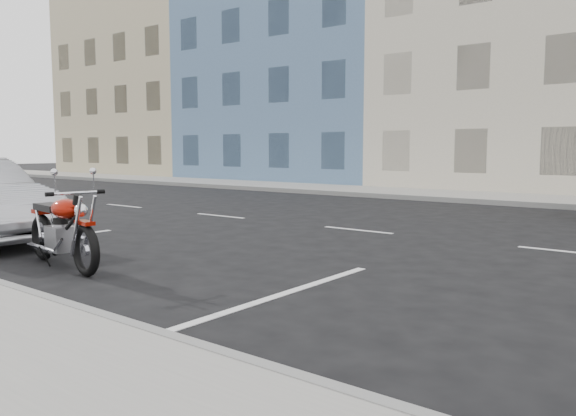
# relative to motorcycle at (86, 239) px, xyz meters

# --- Properties ---
(ground) EXTENTS (120.00, 120.00, 0.00)m
(ground) POSITION_rel_motorcycle_xyz_m (2.57, 5.86, -0.51)
(ground) COLOR black
(ground) RESTS_ON ground
(sidewalk_far) EXTENTS (80.00, 3.40, 0.15)m
(sidewalk_far) POSITION_rel_motorcycle_xyz_m (-2.43, 14.56, -0.43)
(sidewalk_far) COLOR gray
(sidewalk_far) RESTS_ON ground
(curb_far) EXTENTS (80.00, 0.12, 0.16)m
(curb_far) POSITION_rel_motorcycle_xyz_m (-2.43, 12.86, -0.43)
(curb_far) COLOR gray
(curb_far) RESTS_ON ground
(bldg_far_west) EXTENTS (12.00, 12.00, 12.00)m
(bldg_far_west) POSITION_rel_motorcycle_xyz_m (-23.43, 22.16, 5.49)
(bldg_far_west) COLOR #BBAE88
(bldg_far_west) RESTS_ON ground
(bldg_blue) EXTENTS (12.00, 12.00, 13.00)m
(bldg_blue) POSITION_rel_motorcycle_xyz_m (-11.43, 22.16, 5.99)
(bldg_blue) COLOR slate
(bldg_blue) RESTS_ON ground
(bldg_cream) EXTENTS (12.00, 12.00, 11.50)m
(bldg_cream) POSITION_rel_motorcycle_xyz_m (0.57, 22.16, 5.24)
(bldg_cream) COLOR beige
(bldg_cream) RESTS_ON ground
(motorcycle) EXTENTS (2.21, 0.75, 1.11)m
(motorcycle) POSITION_rel_motorcycle_xyz_m (0.00, 0.00, 0.00)
(motorcycle) COLOR black
(motorcycle) RESTS_ON ground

